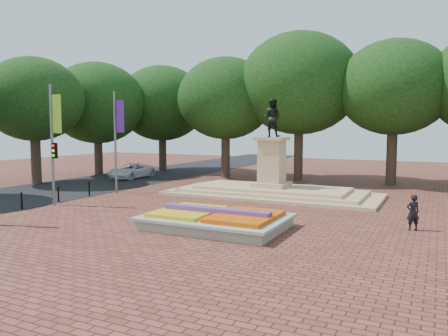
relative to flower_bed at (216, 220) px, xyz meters
name	(u,v)px	position (x,y,z in m)	size (l,w,h in m)	color
ground	(216,218)	(-1.03, 2.00, -0.38)	(90.00, 90.00, 0.00)	brown
asphalt_street	(71,187)	(-16.03, 7.00, -0.37)	(9.00, 90.00, 0.02)	black
flower_bed	(216,220)	(0.00, 0.00, 0.00)	(6.30, 4.30, 0.91)	gray
monument	(272,183)	(-1.03, 10.00, 0.50)	(14.00, 6.00, 6.40)	tan
tree_row_back	(340,102)	(1.31, 20.00, 6.29)	(44.80, 8.80, 10.43)	#35281D
tree_row_street	(23,104)	(-20.53, 6.67, 6.01)	(8.40, 25.40, 9.98)	#35281D
banner_poles	(49,139)	(-11.10, 0.69, 3.50)	(0.88, 11.17, 7.00)	slate
bollard_row	(41,197)	(-11.73, 0.50, 0.15)	(0.12, 13.12, 0.98)	black
van	(131,171)	(-15.79, 13.97, 0.29)	(2.21, 4.80, 1.33)	white
pedestrian	(413,212)	(7.97, 3.44, 0.42)	(0.58, 0.38, 1.59)	black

